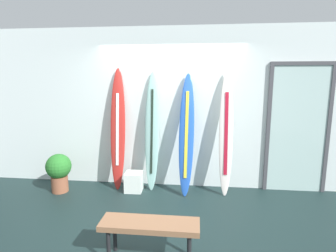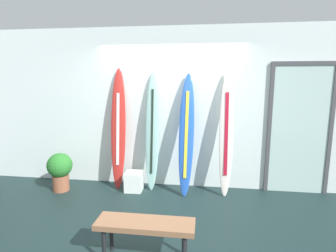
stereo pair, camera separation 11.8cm
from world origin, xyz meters
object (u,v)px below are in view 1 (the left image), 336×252
surfboard_cobalt (186,135)px  potted_plant (59,170)px  surfboard_seafoam (152,132)px  bench (150,227)px  surfboard_ivory (226,133)px  surfboard_crimson (118,129)px  display_block_left (134,182)px  glass_door (298,127)px

surfboard_cobalt → potted_plant: bearing=-173.9°
surfboard_seafoam → bench: surfboard_seafoam is taller
surfboard_ivory → potted_plant: surfboard_ivory is taller
bench → surfboard_crimson: bearing=115.1°
display_block_left → potted_plant: (-1.26, -0.16, 0.22)m
surfboard_crimson → display_block_left: bearing=-26.8°
surfboard_cobalt → display_block_left: 1.22m
potted_plant → bench: (1.86, -1.59, -0.01)m
surfboard_crimson → surfboard_seafoam: (0.60, 0.02, -0.04)m
surfboard_ivory → bench: size_ratio=1.96×
surfboard_crimson → bench: (0.89, -1.90, -0.67)m
surfboard_seafoam → glass_door: (2.46, 0.16, 0.12)m
bench → surfboard_seafoam: bearing=98.7°
potted_plant → bench: 2.44m
surfboard_ivory → display_block_left: 1.78m
potted_plant → bench: potted_plant is taller
surfboard_crimson → potted_plant: 1.21m
surfboard_ivory → glass_door: size_ratio=0.93×
display_block_left → potted_plant: size_ratio=0.50×
display_block_left → surfboard_crimson: bearing=153.2°
surfboard_seafoam → display_block_left: bearing=-150.5°
surfboard_cobalt → surfboard_ivory: surfboard_ivory is taller
potted_plant → bench: size_ratio=0.63×
display_block_left → glass_door: (2.76, 0.33, 0.96)m
surfboard_ivory → potted_plant: bearing=-174.2°
surfboard_crimson → bench: surfboard_crimson is taller
surfboard_seafoam → surfboard_cobalt: surfboard_seafoam is taller
surfboard_ivory → bench: 2.20m
surfboard_crimson → surfboard_ivory: (1.85, -0.03, -0.03)m
surfboard_seafoam → surfboard_ivory: surfboard_ivory is taller
surfboard_crimson → potted_plant: (-0.96, -0.32, -0.67)m
surfboard_crimson → surfboard_ivory: size_ratio=1.03×
surfboard_seafoam → potted_plant: 1.72m
surfboard_crimson → display_block_left: size_ratio=6.37×
surfboard_crimson → surfboard_cobalt: surfboard_crimson is taller
surfboard_cobalt → display_block_left: surfboard_cobalt is taller
surfboard_crimson → display_block_left: 0.95m
glass_door → potted_plant: size_ratio=3.31×
surfboard_crimson → surfboard_seafoam: bearing=1.7°
potted_plant → surfboard_cobalt: bearing=6.1°
surfboard_seafoam → surfboard_cobalt: bearing=-9.9°
surfboard_cobalt → display_block_left: bearing=-175.8°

